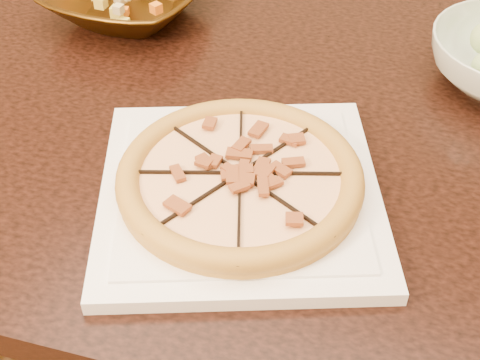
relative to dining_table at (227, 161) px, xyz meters
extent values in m
cube|color=black|center=(0.00, 0.00, 0.09)|extent=(1.41, 0.99, 0.04)
cylinder|color=black|center=(-0.59, 0.35, -0.29)|extent=(0.07, 0.07, 0.71)
cube|color=white|center=(0.09, -0.17, 0.12)|extent=(0.43, 0.43, 0.02)
cube|color=white|center=(0.09, -0.17, 0.13)|extent=(0.36, 0.36, 0.00)
cylinder|color=gold|center=(0.09, -0.17, 0.14)|extent=(0.28, 0.28, 0.01)
torus|color=gold|center=(0.09, -0.17, 0.14)|extent=(0.29, 0.29, 0.03)
cylinder|color=beige|center=(0.09, -0.17, 0.14)|extent=(0.23, 0.23, 0.01)
cube|color=black|center=(0.09, -0.17, 0.15)|extent=(0.10, 0.26, 0.01)
cube|color=black|center=(0.09, -0.17, 0.15)|extent=(0.26, 0.12, 0.01)
cube|color=black|center=(0.09, -0.17, 0.15)|extent=(0.26, 0.10, 0.01)
cube|color=black|center=(0.09, -0.17, 0.15)|extent=(0.12, 0.26, 0.01)
cube|color=brown|center=(0.11, -0.17, 0.15)|extent=(0.03, 0.02, 0.00)
cube|color=brown|center=(0.13, -0.15, 0.15)|extent=(0.03, 0.02, 0.00)
cube|color=brown|center=(0.14, -0.12, 0.15)|extent=(0.03, 0.03, 0.00)
cube|color=brown|center=(0.10, -0.15, 0.15)|extent=(0.02, 0.03, 0.00)
cube|color=brown|center=(0.11, -0.12, 0.15)|extent=(0.02, 0.03, 0.00)
cube|color=brown|center=(0.10, -0.09, 0.15)|extent=(0.02, 0.03, 0.00)
cube|color=brown|center=(0.08, -0.14, 0.15)|extent=(0.02, 0.03, 0.00)
cube|color=brown|center=(0.07, -0.12, 0.15)|extent=(0.02, 0.03, 0.00)
cube|color=brown|center=(0.04, -0.10, 0.15)|extent=(0.02, 0.03, 0.00)
cube|color=brown|center=(0.06, -0.14, 0.15)|extent=(0.03, 0.03, 0.00)
cube|color=brown|center=(0.03, -0.14, 0.15)|extent=(0.03, 0.02, 0.00)
cube|color=brown|center=(0.06, -0.17, 0.15)|extent=(0.03, 0.02, 0.00)
cube|color=brown|center=(0.04, -0.17, 0.15)|extent=(0.03, 0.02, 0.00)
cube|color=brown|center=(0.01, -0.18, 0.15)|extent=(0.03, 0.02, 0.00)
cube|color=brown|center=(0.06, -0.19, 0.15)|extent=(0.03, 0.02, 0.00)
cube|color=brown|center=(0.04, -0.21, 0.15)|extent=(0.03, 0.02, 0.00)
cube|color=brown|center=(0.03, -0.24, 0.15)|extent=(0.03, 0.03, 0.00)
cube|color=brown|center=(0.07, -0.21, 0.15)|extent=(0.02, 0.03, 0.00)
cube|color=brown|center=(0.07, -0.24, 0.15)|extent=(0.02, 0.03, 0.00)
cube|color=brown|center=(0.09, -0.20, 0.15)|extent=(0.02, 0.03, 0.00)
cube|color=brown|center=(0.10, -0.22, 0.15)|extent=(0.02, 0.03, 0.00)
cube|color=brown|center=(0.12, -0.24, 0.15)|extent=(0.02, 0.03, 0.00)
cube|color=brown|center=(0.11, -0.20, 0.15)|extent=(0.02, 0.03, 0.00)
cube|color=brown|center=(0.13, -0.21, 0.15)|extent=(0.03, 0.03, 0.00)
cube|color=brown|center=(0.16, -0.22, 0.15)|extent=(0.03, 0.02, 0.00)
cube|color=brown|center=(0.13, -0.19, 0.15)|extent=(0.03, 0.02, 0.00)
cube|color=brown|center=(0.15, -0.18, 0.15)|extent=(0.03, 0.02, 0.00)
cube|color=brown|center=(0.18, -0.16, 0.15)|extent=(0.03, 0.02, 0.00)
camera|label=1|loc=(0.30, -0.70, 0.66)|focal=50.00mm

